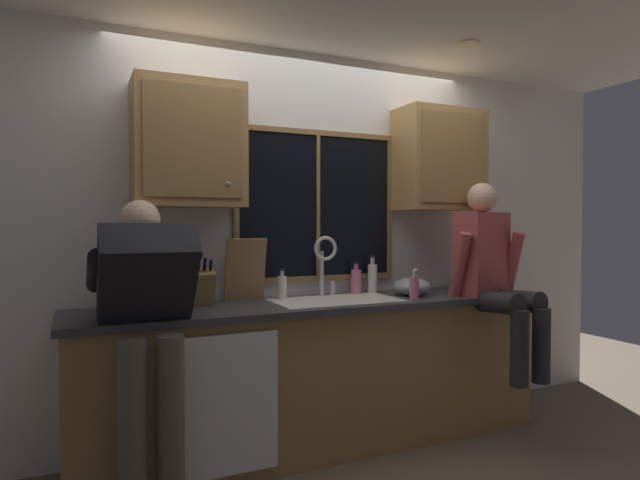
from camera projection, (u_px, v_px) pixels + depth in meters
back_wall at (300, 242)px, 3.63m from camera, size 5.35×0.12×2.55m
ceiling_downlight_right at (468, 44)px, 3.36m from camera, size 0.14×0.14×0.01m
window_glass at (317, 206)px, 3.60m from camera, size 1.10×0.02×0.95m
window_frame_top at (318, 133)px, 3.58m from camera, size 1.17×0.02×0.04m
window_frame_bottom at (318, 278)px, 3.61m from camera, size 1.17×0.02×0.04m
window_frame_left at (236, 204)px, 3.35m from camera, size 0.04×0.02×0.95m
window_frame_right at (389, 207)px, 3.83m from camera, size 0.03×0.02×0.95m
window_mullion_center at (318, 206)px, 3.59m from camera, size 0.02×0.02×0.95m
lower_cabinet_run at (322, 377)px, 3.33m from camera, size 2.95×0.58×0.88m
countertop at (323, 304)px, 3.30m from camera, size 3.01×0.62×0.04m
dishwasher_front at (223, 406)px, 2.75m from camera, size 0.60×0.02×0.74m
upper_cabinet_left at (189, 145)px, 3.07m from camera, size 0.63×0.36×0.72m
upper_cabinet_right at (439, 160)px, 3.81m from camera, size 0.63×0.36×0.72m
sink at (336, 315)px, 3.36m from camera, size 0.80×0.46×0.21m
faucet at (325, 258)px, 3.51m from camera, size 0.18×0.09×0.40m
person_standing at (147, 316)px, 2.59m from camera, size 0.53×0.70×1.53m
person_sitting_on_counter at (492, 269)px, 3.53m from camera, size 0.54×0.64×1.26m
knife_block at (203, 288)px, 3.11m from camera, size 0.12×0.18×0.32m
cutting_board at (245, 270)px, 3.31m from camera, size 0.25×0.10×0.39m
mixing_bowl at (412, 287)px, 3.57m from camera, size 0.25×0.25×0.13m
soap_dispenser at (414, 288)px, 3.37m from camera, size 0.06×0.07×0.20m
bottle_green_glass at (356, 281)px, 3.66m from camera, size 0.07×0.07×0.22m
bottle_tall_clear at (282, 287)px, 3.38m from camera, size 0.06×0.06×0.20m
bottle_amber_small at (372, 277)px, 3.71m from camera, size 0.07×0.07×0.26m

